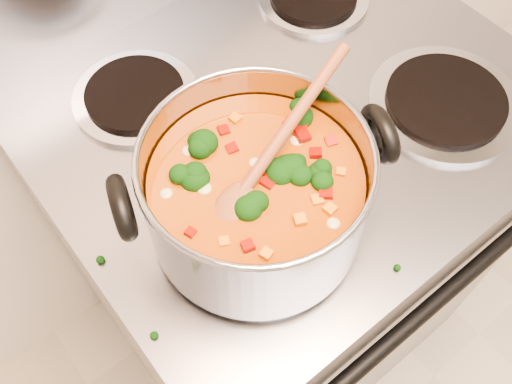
# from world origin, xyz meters

# --- Properties ---
(electric_range) EXTENTS (0.75, 0.68, 1.08)m
(electric_range) POSITION_xyz_m (-0.04, 1.16, 0.47)
(electric_range) COLOR gray
(electric_range) RESTS_ON ground
(stockpot) EXTENTS (0.33, 0.27, 0.16)m
(stockpot) POSITION_xyz_m (-0.21, 1.02, 1.01)
(stockpot) COLOR #939299
(stockpot) RESTS_ON electric_range
(wooden_spoon) EXTENTS (0.26, 0.10, 0.08)m
(wooden_spoon) POSITION_xyz_m (-0.20, 1.03, 1.05)
(wooden_spoon) COLOR brown
(wooden_spoon) RESTS_ON stockpot
(cooktop_crumbs) EXTENTS (0.35, 0.27, 0.01)m
(cooktop_crumbs) POSITION_xyz_m (-0.21, 1.01, 0.92)
(cooktop_crumbs) COLOR black
(cooktop_crumbs) RESTS_ON electric_range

